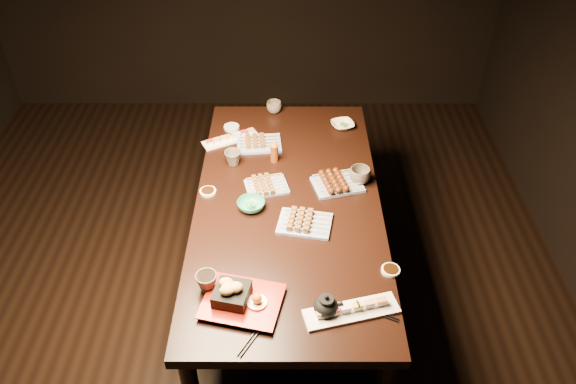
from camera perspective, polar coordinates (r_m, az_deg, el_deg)
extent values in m
plane|color=black|center=(3.12, -6.63, -14.91)|extent=(5.00, 5.00, 0.00)
cube|color=black|center=(2.99, 0.00, -6.47)|extent=(1.05, 1.87, 0.75)
imported|color=#2D895F|center=(2.69, -3.78, -1.32)|extent=(0.14, 0.14, 0.04)
imported|color=#F5F1C8|center=(3.28, 5.56, 6.80)|extent=(0.16, 0.16, 0.03)
imported|color=brown|center=(2.33, -8.25, -9.05)|extent=(0.10, 0.10, 0.08)
imported|color=brown|center=(2.85, 7.31, 1.68)|extent=(0.13, 0.13, 0.08)
imported|color=brown|center=(2.97, -5.61, 3.47)|extent=(0.10, 0.10, 0.08)
imported|color=brown|center=(3.40, -1.43, 8.63)|extent=(0.10, 0.10, 0.07)
cylinder|color=#662E0D|center=(2.96, -1.40, 4.22)|extent=(0.05, 0.05, 0.13)
cylinder|color=white|center=(2.81, -8.14, 0.04)|extent=(0.09, 0.09, 0.01)
cylinder|color=white|center=(2.92, 7.40, 1.82)|extent=(0.10, 0.10, 0.01)
cylinder|color=white|center=(2.44, 10.37, -7.81)|extent=(0.10, 0.10, 0.01)
cylinder|color=white|center=(3.28, -5.76, 6.56)|extent=(0.09, 0.09, 0.02)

